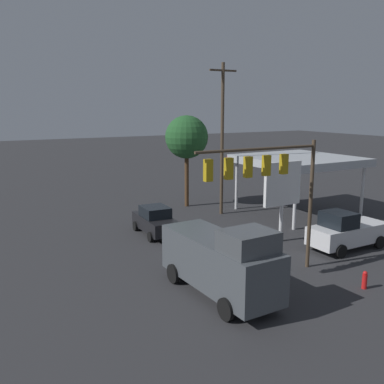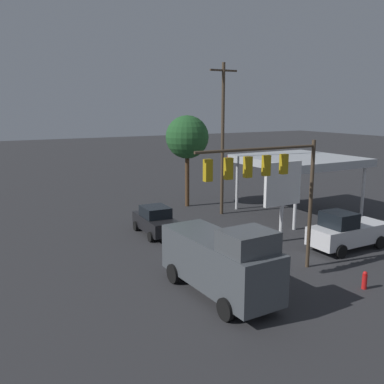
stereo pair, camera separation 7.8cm
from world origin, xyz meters
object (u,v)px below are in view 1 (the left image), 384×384
object	(u,v)px
utility_pole	(222,137)
sedan_waiting	(155,221)
fire_hydrant	(365,280)
pickup_parked	(346,231)
traffic_signal_assembly	(266,175)
price_sign	(282,186)
street_tree	(187,138)
delivery_truck	(221,261)

from	to	relation	value
utility_pole	sedan_waiting	bearing A→B (deg)	20.14
fire_hydrant	pickup_parked	bearing A→B (deg)	-130.42
traffic_signal_assembly	sedan_waiting	size ratio (longest dim) A/B	1.60
price_sign	fire_hydrant	size ratio (longest dim) A/B	5.87
street_tree	fire_hydrant	size ratio (longest dim) A/B	8.92
price_sign	fire_hydrant	distance (m)	8.40
traffic_signal_assembly	street_tree	bearing A→B (deg)	-104.93
price_sign	delivery_truck	size ratio (longest dim) A/B	0.75
street_tree	fire_hydrant	xyz separation A→B (m)	(0.89, 19.35, -5.53)
traffic_signal_assembly	sedan_waiting	world-z (taller)	traffic_signal_assembly
sedan_waiting	delivery_truck	bearing A→B (deg)	-5.30
sedan_waiting	street_tree	size ratio (longest dim) A/B	0.57
fire_hydrant	traffic_signal_assembly	bearing A→B (deg)	-46.18
pickup_parked	street_tree	world-z (taller)	street_tree
delivery_truck	fire_hydrant	bearing A→B (deg)	64.95
utility_pole	fire_hydrant	size ratio (longest dim) A/B	13.47
price_sign	sedan_waiting	bearing A→B (deg)	-39.93
traffic_signal_assembly	utility_pole	bearing A→B (deg)	-113.90
utility_pole	sedan_waiting	xyz separation A→B (m)	(7.03, 2.58, -5.27)
sedan_waiting	street_tree	bearing A→B (deg)	139.52
sedan_waiting	street_tree	world-z (taller)	street_tree
sedan_waiting	street_tree	distance (m)	10.00
traffic_signal_assembly	price_sign	size ratio (longest dim) A/B	1.38
pickup_parked	street_tree	xyz separation A→B (m)	(2.97, -14.81, 4.86)
pickup_parked	delivery_truck	xyz separation A→B (m)	(10.27, 1.81, 0.58)
traffic_signal_assembly	street_tree	distance (m)	16.44
sedan_waiting	fire_hydrant	size ratio (longest dim) A/B	5.08
traffic_signal_assembly	delivery_truck	world-z (taller)	traffic_signal_assembly
pickup_parked	utility_pole	bearing A→B (deg)	-80.81
utility_pole	price_sign	size ratio (longest dim) A/B	2.30
street_tree	sedan_waiting	bearing A→B (deg)	47.06
sedan_waiting	price_sign	bearing A→B (deg)	52.53
delivery_truck	fire_hydrant	distance (m)	7.08
utility_pole	fire_hydrant	xyz separation A→B (m)	(2.03, 15.59, -5.79)
price_sign	street_tree	size ratio (longest dim) A/B	0.66
pickup_parked	sedan_waiting	world-z (taller)	pickup_parked
traffic_signal_assembly	delivery_truck	size ratio (longest dim) A/B	1.04
traffic_signal_assembly	street_tree	size ratio (longest dim) A/B	0.91
traffic_signal_assembly	pickup_parked	distance (m)	8.39
traffic_signal_assembly	street_tree	xyz separation A→B (m)	(-4.23, -15.87, 0.70)
utility_pole	fire_hydrant	world-z (taller)	utility_pole
pickup_parked	delivery_truck	size ratio (longest dim) A/B	0.76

